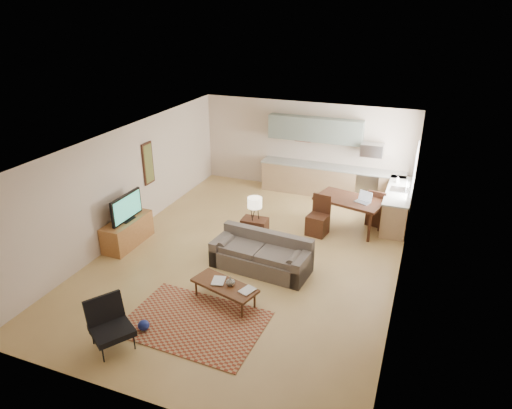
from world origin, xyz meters
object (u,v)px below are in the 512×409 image
at_px(tv_credenza, 128,232).
at_px(dining_table, 348,214).
at_px(sofa, 261,253).
at_px(coffee_table, 225,293).
at_px(console_table, 255,232).
at_px(armchair, 111,326).

bearing_deg(tv_credenza, dining_table, 29.67).
xyz_separation_m(sofa, coffee_table, (-0.23, -1.38, -0.19)).
bearing_deg(sofa, dining_table, 67.54).
relative_size(tv_credenza, console_table, 2.00).
xyz_separation_m(coffee_table, dining_table, (1.62, 4.01, 0.22)).
bearing_deg(dining_table, coffee_table, -97.67).
height_order(sofa, armchair, armchair).
bearing_deg(coffee_table, sofa, 96.49).
relative_size(coffee_table, console_table, 1.90).
relative_size(armchair, console_table, 1.20).
bearing_deg(dining_table, armchair, -101.60).
relative_size(sofa, coffee_table, 1.67).
xyz_separation_m(coffee_table, tv_credenza, (-3.15, 1.30, 0.12)).
xyz_separation_m(sofa, console_table, (-0.51, 0.95, -0.04)).
bearing_deg(sofa, tv_credenza, -173.11).
bearing_deg(coffee_table, dining_table, 83.84).
distance_m(armchair, dining_table, 6.50).
height_order(coffee_table, tv_credenza, tv_credenza).
distance_m(sofa, dining_table, 2.98).
bearing_deg(dining_table, tv_credenza, -136.00).
relative_size(console_table, dining_table, 0.42).
bearing_deg(armchair, console_table, 20.66).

